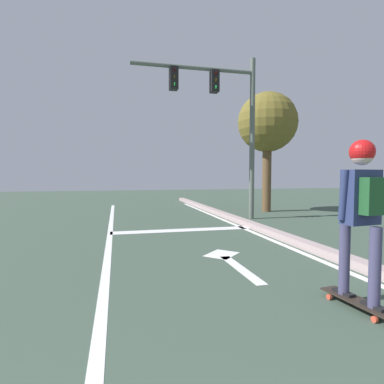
{
  "coord_description": "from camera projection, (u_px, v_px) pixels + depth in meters",
  "views": [
    {
      "loc": [
        0.06,
        1.61,
        1.36
      ],
      "look_at": [
        1.52,
        7.61,
        1.03
      ],
      "focal_mm": 29.11,
      "sensor_mm": 36.0,
      "label": 1
    }
  ],
  "objects": [
    {
      "name": "lane_arrow_stem",
      "position": [
        241.0,
        269.0,
        4.53
      ],
      "size": [
        0.16,
        1.4,
        0.01
      ],
      "primitive_type": "cube",
      "color": "silver",
      "rests_on": "ground"
    },
    {
      "name": "traffic_signal_mast",
      "position": [
        222.0,
        107.0,
        9.33
      ],
      "size": [
        3.77,
        0.34,
        4.92
      ],
      "color": "#576158",
      "rests_on": "ground"
    },
    {
      "name": "lane_line_curbside",
      "position": [
        316.0,
        258.0,
        5.08
      ],
      "size": [
        0.12,
        20.0,
        0.01
      ],
      "primitive_type": "cube",
      "color": "silver",
      "rests_on": "ground"
    },
    {
      "name": "roadside_tree",
      "position": [
        267.0,
        124.0,
        11.51
      ],
      "size": [
        2.19,
        2.19,
        4.42
      ],
      "color": "brown",
      "rests_on": "ground"
    },
    {
      "name": "curb_strip",
      "position": [
        329.0,
        253.0,
        5.14
      ],
      "size": [
        0.24,
        24.0,
        0.14
      ],
      "primitive_type": "cube",
      "color": "#A89191",
      "rests_on": "ground"
    },
    {
      "name": "skateboard",
      "position": [
        358.0,
        302.0,
        3.17
      ],
      "size": [
        0.29,
        0.85,
        0.09
      ],
      "color": "#2B221C",
      "rests_on": "ground"
    },
    {
      "name": "skater",
      "position": [
        362.0,
        200.0,
        3.1
      ],
      "size": [
        0.45,
        0.61,
        1.63
      ],
      "color": "#413E61",
      "rests_on": "skateboard"
    },
    {
      "name": "lane_line_center",
      "position": [
        106.0,
        274.0,
        4.3
      ],
      "size": [
        0.12,
        20.0,
        0.01
      ],
      "primitive_type": "cube",
      "color": "silver",
      "rests_on": "ground"
    },
    {
      "name": "lane_arrow_head",
      "position": [
        222.0,
        254.0,
        5.35
      ],
      "size": [
        0.71,
        0.71,
        0.01
      ],
      "primitive_type": "cube",
      "rotation": [
        0.0,
        0.0,
        0.79
      ],
      "color": "silver",
      "rests_on": "ground"
    },
    {
      "name": "stop_bar",
      "position": [
        182.0,
        230.0,
        7.7
      ],
      "size": [
        3.46,
        0.4,
        0.01
      ],
      "primitive_type": "cube",
      "color": "silver",
      "rests_on": "ground"
    }
  ]
}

